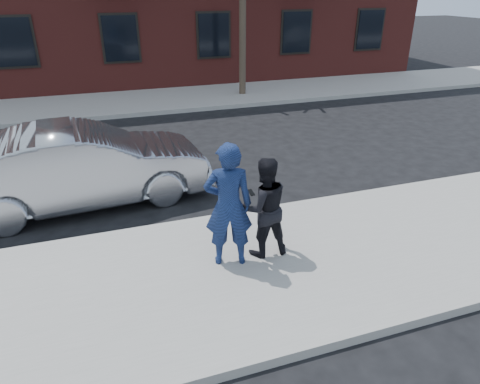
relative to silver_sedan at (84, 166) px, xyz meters
name	(u,v)px	position (x,y,z in m)	size (l,w,h in m)	color
ground	(199,277)	(1.55, -3.20, -0.82)	(100.00, 100.00, 0.00)	black
near_sidewalk	(203,283)	(1.55, -3.45, -0.74)	(50.00, 3.50, 0.15)	gray
near_curb	(179,225)	(1.55, -1.65, -0.74)	(50.00, 0.10, 0.15)	#999691
far_sidewalk	(128,103)	(1.55, 8.05, -0.74)	(50.00, 3.50, 0.15)	gray
far_curb	(133,115)	(1.55, 6.25, -0.74)	(50.00, 0.10, 0.15)	#999691
silver_sedan	(84,166)	(0.00, 0.00, 0.00)	(1.73, 4.97, 1.64)	#999BA3
man_hoodie	(228,206)	(2.06, -3.14, 0.33)	(0.82, 0.63, 1.99)	navy
man_peacoat	(264,207)	(2.66, -3.08, 0.16)	(0.82, 0.65, 1.65)	black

